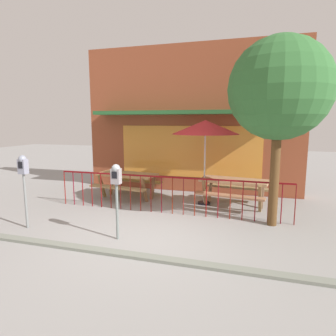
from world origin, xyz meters
name	(u,v)px	position (x,y,z in m)	size (l,w,h in m)	color
ground	(144,236)	(0.00, 0.00, 0.00)	(40.00, 40.00, 0.00)	gray
pub_storefront	(191,120)	(0.00, 4.36, 2.40)	(7.24, 1.31, 4.81)	#5B2A26
patio_fence_front	(167,188)	(0.00, 1.61, 0.66)	(6.10, 0.04, 0.97)	maroon
picnic_table_left	(127,179)	(-1.61, 2.73, 0.61)	(1.95, 1.56, 0.79)	#A87E4D
picnic_table_right	(234,185)	(1.59, 2.69, 0.61)	(1.97, 1.60, 0.79)	#A37A54
patio_umbrella	(205,128)	(0.77, 2.75, 2.17)	(1.86, 1.86, 2.38)	black
parking_meter_near	(116,182)	(-0.46, -0.27, 1.18)	(0.18, 0.17, 1.52)	slate
parking_meter_far	(23,172)	(-2.68, -0.27, 1.26)	(0.18, 0.17, 1.63)	gray
street_tree	(279,90)	(2.55, 1.47, 3.01)	(2.20, 2.20, 4.13)	#55381C
curb_edge	(126,256)	(0.00, -0.92, 0.00)	(10.13, 0.20, 0.11)	gray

